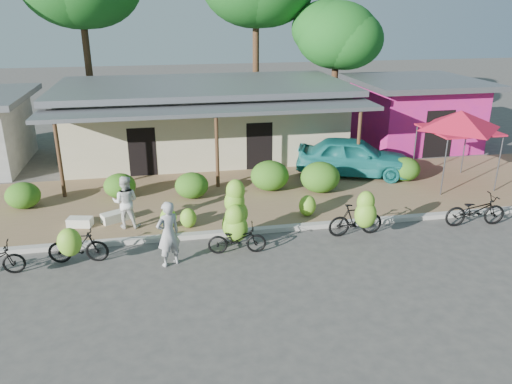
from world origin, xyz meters
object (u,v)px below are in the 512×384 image
Objects in this scene: bike_far_right at (475,210)px; bystander at (126,202)px; bike_center at (236,224)px; bike_right at (359,216)px; vendor at (168,234)px; sack_near at (115,217)px; sack_far at (80,222)px; tree_near_right at (333,33)px; red_canopy at (460,120)px; bike_left at (76,245)px; teal_van at (353,156)px.

bike_far_right is 11.03m from bystander.
bike_right is (3.72, -0.03, -0.07)m from bike_center.
vendor reaches higher than bike_right.
bike_center is 1.21× the size of bystander.
sack_near is 1.13× the size of sack_far.
tree_near_right reaches higher than sack_far.
bike_center reaches higher than sack_near.
bike_left is (-13.47, -3.87, -2.01)m from red_canopy.
bike_far_right is (0.35, -13.39, -4.74)m from tree_near_right.
sack_far is at bearing -173.84° from red_canopy.
vendor reaches higher than bystander.
bike_far_right is 12.53m from sack_far.
teal_van reaches higher than bike_right.
tree_near_right is 4.16× the size of bystander.
tree_near_right is at bearing -121.67° from bystander.
vendor is (-11.01, -4.32, -1.69)m from red_canopy.
tree_near_right is 1.53× the size of teal_van.
bike_center is at bearing -25.60° from sack_far.
bike_far_right is (-1.36, -3.54, -2.09)m from red_canopy.
tree_near_right reaches higher than teal_van.
bike_right is 5.68m from vendor.
bike_center is 7.84m from teal_van.
teal_van is at bearing -147.70° from bystander.
vendor reaches higher than bike_far_right.
bike_far_right is 2.37× the size of sack_near.
tree_near_right is at bearing 99.81° from red_canopy.
bystander reaches higher than sack_near.
vendor is (-1.92, -0.62, 0.14)m from bike_center.
vendor is at bearing 149.46° from teal_van.
bystander is (1.47, -0.33, 0.70)m from sack_far.
bike_center is 4.33m from sack_near.
bike_center is (-7.39, -13.54, -4.48)m from tree_near_right.
bike_center is 7.74m from bike_far_right.
bike_far_right is (4.01, 0.18, -0.19)m from bike_right.
bike_center is 3.67m from bystander.
teal_van reaches higher than bike_left.
sack_near is 0.19× the size of teal_van.
bike_far_right is 0.44× the size of teal_van.
red_canopy is 1.73× the size of bike_center.
vendor is (-5.64, -0.59, 0.21)m from bike_right.
tree_near_right is at bearing 45.47° from sack_near.
tree_near_right reaches higher than bike_center.
red_canopy reaches higher than bike_left.
bike_left is 0.82× the size of bike_center.
bike_center is at bearing -81.56° from bike_left.
bike_far_right reaches higher than sack_near.
tree_near_right is 8.18× the size of sack_near.
bike_right is at bearing -105.12° from tree_near_right.
bystander reaches higher than bike_left.
bystander is (-6.87, 1.91, 0.24)m from bike_right.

